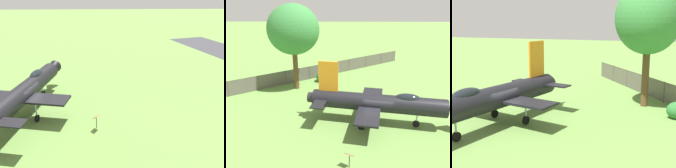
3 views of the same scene
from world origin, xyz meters
TOP-DOWN VIEW (x-y plane):
  - ground_plane at (0.00, 0.00)m, footprint 200.00×200.00m
  - display_jet at (-0.35, 0.07)m, footprint 13.63×8.26m
  - info_plaque at (2.62, 6.13)m, footprint 0.72×0.64m

SIDE VIEW (x-z plane):
  - ground_plane at x=0.00m, z-range 0.00..0.00m
  - info_plaque at x=2.62m, z-range 0.28..1.43m
  - display_jet at x=-0.35m, z-range -0.73..4.82m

